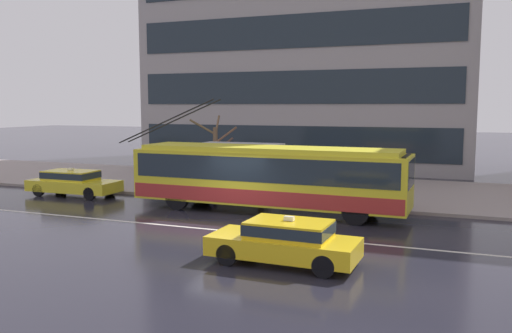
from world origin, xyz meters
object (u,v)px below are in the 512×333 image
taxi_oncoming_near (286,240)px  taxi_queued_behind_bus (73,182)px  trolleybus (268,176)px  pedestrian_approaching_curb (215,158)px  street_tree_bare (216,151)px  bus_shelter (242,155)px  pedestrian_at_shelter (261,173)px

taxi_oncoming_near → taxi_queued_behind_bus: same height
trolleybus → pedestrian_approaching_curb: bearing=137.9°
taxi_oncoming_near → taxi_queued_behind_bus: (-13.58, 7.22, 0.00)m
taxi_queued_behind_bus → street_tree_bare: bearing=34.5°
trolleybus → taxi_queued_behind_bus: (-10.56, 0.35, -0.84)m
taxi_queued_behind_bus → bus_shelter: 8.62m
taxi_oncoming_near → taxi_queued_behind_bus: size_ratio=0.92×
pedestrian_at_shelter → trolleybus: bearing=-65.8°
taxi_queued_behind_bus → street_tree_bare: 7.42m
taxi_queued_behind_bus → pedestrian_at_shelter: 9.50m
taxi_oncoming_near → pedestrian_approaching_curb: bearing=124.2°
bus_shelter → pedestrian_approaching_curb: bearing=173.6°
street_tree_bare → pedestrian_approaching_curb: bearing=-67.4°
pedestrian_approaching_curb → street_tree_bare: 0.68m
trolleybus → bus_shelter: (-2.74, 3.73, 0.48)m
trolleybus → street_tree_bare: bearing=135.6°
bus_shelter → street_tree_bare: bearing=157.9°
taxi_oncoming_near → taxi_queued_behind_bus: bearing=152.0°
trolleybus → bus_shelter: bearing=126.3°
trolleybus → taxi_queued_behind_bus: trolleybus is taller
trolleybus → pedestrian_at_shelter: 4.57m
trolleybus → street_tree_bare: 6.40m
bus_shelter → trolleybus: bearing=-53.7°
street_tree_bare → taxi_oncoming_near: bearing=-56.3°
taxi_queued_behind_bus → street_tree_bare: size_ratio=1.22×
pedestrian_at_shelter → taxi_oncoming_near: bearing=-66.1°
bus_shelter → pedestrian_at_shelter: 1.35m
taxi_queued_behind_bus → taxi_oncoming_near: bearing=-28.0°
pedestrian_at_shelter → street_tree_bare: size_ratio=0.42×
bus_shelter → pedestrian_approaching_curb: bus_shelter is taller
taxi_queued_behind_bus → bus_shelter: bearing=23.4°
pedestrian_approaching_curb → street_tree_bare: size_ratio=0.53×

